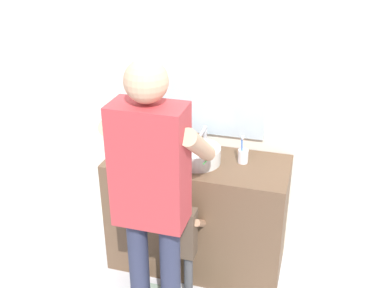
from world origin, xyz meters
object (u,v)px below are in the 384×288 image
toothbrush_cup (243,156)px  adult_parent (152,182)px  child_toddler (181,238)px  soap_bottle (159,145)px

toothbrush_cup → adult_parent: 0.82m
child_toddler → adult_parent: bearing=-110.0°
toothbrush_cup → soap_bottle: (-0.60, -0.02, 0.02)m
soap_bottle → child_toddler: size_ratio=0.19×
toothbrush_cup → soap_bottle: 0.60m
toothbrush_cup → child_toddler: (-0.30, -0.46, -0.42)m
toothbrush_cup → adult_parent: bearing=-118.9°
toothbrush_cup → soap_bottle: bearing=-177.7°
soap_bottle → child_toddler: (0.29, -0.44, -0.43)m
toothbrush_cup → child_toddler: size_ratio=0.24×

